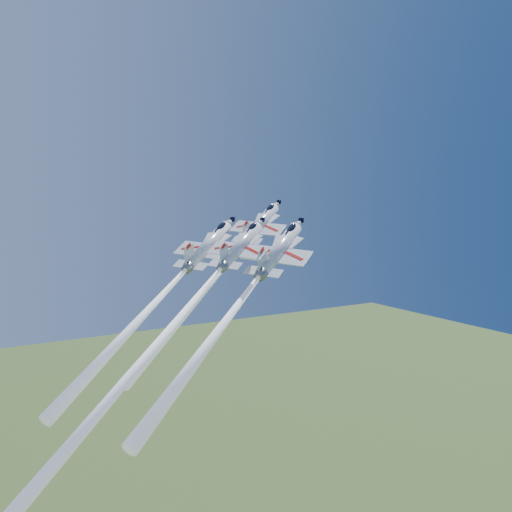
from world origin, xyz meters
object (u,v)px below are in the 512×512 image
jet_left (165,292)px  jet_lead (222,269)px  jet_right (241,301)px  jet_slot (171,328)px

jet_left → jet_lead: bearing=46.3°
jet_right → jet_slot: size_ratio=0.82×
jet_right → jet_slot: jet_slot is taller
jet_right → jet_slot: (-11.81, -2.52, -2.02)m
jet_slot → jet_left: bearing=128.8°
jet_lead → jet_left: bearing=-133.7°
jet_left → jet_slot: 14.80m
jet_lead → jet_left: jet_lead is taller
jet_lead → jet_slot: size_ratio=0.78×
jet_lead → jet_slot: (-13.71, -12.03, -5.45)m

